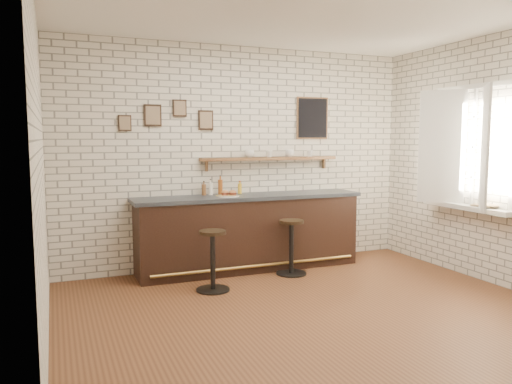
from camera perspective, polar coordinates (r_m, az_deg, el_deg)
ground at (r=5.36m, az=6.00°, el=-13.09°), size 5.00×5.00×0.00m
bar_counter at (r=6.72m, az=-0.76°, el=-4.60°), size 3.10×0.65×1.01m
sandwich_plate at (r=6.47m, az=-3.20°, el=-0.47°), size 0.28×0.28×0.01m
ciabatta_sandwich at (r=6.47m, az=-3.12°, el=-0.12°), size 0.23×0.17×0.07m
potato_chips at (r=6.46m, az=-3.36°, el=-0.41°), size 0.26×0.17×0.00m
bitters_bottle_brown at (r=6.63m, az=-5.97°, el=0.29°), size 0.06×0.06×0.19m
bitters_bottle_white at (r=6.66m, az=-5.20°, el=0.40°), size 0.05×0.05×0.21m
bitters_bottle_amber at (r=6.70m, az=-4.09°, el=0.61°), size 0.06×0.06×0.26m
condiment_bottle_yellow at (r=6.79m, az=-1.86°, el=0.43°), size 0.05×0.05×0.18m
bar_stool_left at (r=5.83m, az=-4.97°, el=-7.58°), size 0.39×0.39×0.71m
bar_stool_right at (r=6.51m, az=4.08°, el=-6.09°), size 0.40×0.40×0.71m
wall_shelf at (r=6.95m, az=1.62°, el=3.82°), size 2.00×0.18×0.18m
shelf_cup_a at (r=6.82m, az=-0.74°, el=4.40°), size 0.17×0.17×0.10m
shelf_cup_b at (r=6.94m, az=1.53°, el=4.38°), size 0.14×0.14×0.09m
shelf_cup_c at (r=7.07m, az=3.87°, el=4.44°), size 0.17×0.17×0.10m
shelf_cup_d at (r=7.22m, az=6.16°, el=4.40°), size 0.13×0.13×0.09m
back_wall_decor at (r=6.95m, az=0.04°, el=8.51°), size 2.96×0.02×0.56m
window_sill at (r=6.81m, az=22.94°, el=-1.60°), size 0.20×1.35×0.06m
casement_window at (r=6.73m, az=22.95°, el=4.73°), size 0.40×1.30×1.56m
book_lower at (r=6.63m, az=24.23°, el=-1.49°), size 0.26×0.29×0.02m
book_upper at (r=6.61m, az=24.39°, el=-1.34°), size 0.30×0.30×0.02m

